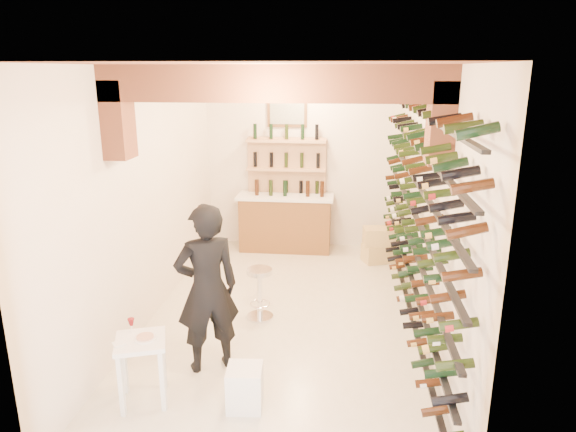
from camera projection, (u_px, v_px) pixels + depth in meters
The scene contains 11 objects.
ground at pixel (286, 316), 6.85m from camera, with size 6.00×6.00×0.00m, color beige.
room_shell at pixel (283, 150), 5.99m from camera, with size 3.52×6.02×3.21m.
wine_rack at pixel (411, 207), 6.28m from camera, with size 0.32×5.70×2.56m.
back_counter at pixel (285, 221), 9.27m from camera, with size 1.70×0.62×1.29m.
back_shelving at pixel (287, 184), 9.33m from camera, with size 1.40×0.31×2.73m.
tasting_table at pixel (141, 351), 4.96m from camera, with size 0.59×0.59×0.82m.
white_stool at pixel (245, 387), 4.97m from camera, with size 0.33×0.33×0.42m, color white.
person at pixel (207, 289), 5.45m from camera, with size 0.68×0.45×1.86m, color black.
chrome_barstool at pixel (260, 290), 6.72m from camera, with size 0.35×0.35×0.68m.
crate_lower at pixel (378, 253), 8.78m from camera, with size 0.50×0.35×0.30m, color tan.
crate_upper at pixel (379, 236), 8.70m from camera, with size 0.51×0.35×0.30m, color tan.
Camera 1 is at (0.70, -6.19, 3.15)m, focal length 32.28 mm.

